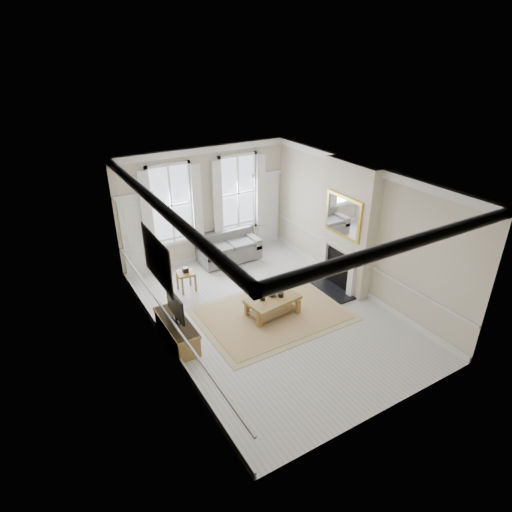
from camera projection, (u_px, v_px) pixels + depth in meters
floor at (271, 314)px, 10.41m from camera, size 7.20×7.20×0.00m
ceiling at (274, 178)px, 8.88m from camera, size 7.20×7.20×0.00m
back_wall at (205, 205)px, 12.41m from camera, size 5.20×0.00×5.20m
left_wall at (162, 281)px, 8.46m from camera, size 0.00×7.20×7.20m
right_wall at (358, 229)px, 10.83m from camera, size 0.00×7.20×7.20m
window_left at (171, 205)px, 11.80m from camera, size 1.26×0.20×2.20m
window_right at (238, 193)px, 12.76m from camera, size 1.26×0.20×2.20m
door_left at (139, 238)px, 11.69m from camera, size 0.90×0.08×2.30m
door_right at (266, 211)px, 13.57m from camera, size 0.90×0.08×2.30m
painting at (157, 259)px, 8.55m from camera, size 0.05×1.66×1.06m
chimney_breast at (348, 227)px, 10.91m from camera, size 0.35×1.70×3.38m
hearth at (330, 288)px, 11.46m from camera, size 0.55×1.50×0.05m
fireplace at (338, 263)px, 11.24m from camera, size 0.21×1.45×1.33m
mirror at (343, 216)px, 10.65m from camera, size 0.06×1.26×1.06m
sofa at (228, 250)px, 12.84m from camera, size 1.80×0.88×0.85m
side_table at (186, 276)px, 11.24m from camera, size 0.51×0.51×0.54m
rug at (272, 314)px, 10.40m from camera, size 3.50×2.60×0.02m
coffee_table at (273, 301)px, 10.23m from camera, size 1.34×0.88×0.47m
ceramic_pot_a at (263, 297)px, 10.09m from camera, size 0.13×0.13×0.13m
ceramic_pot_b at (281, 295)px, 10.23m from camera, size 0.14×0.14×0.10m
bowl at (272, 294)px, 10.28m from camera, size 0.28×0.28×0.06m
tv_stand at (177, 331)px, 9.36m from camera, size 0.48×1.51×0.54m
tv at (175, 305)px, 9.07m from camera, size 0.08×0.90×0.68m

